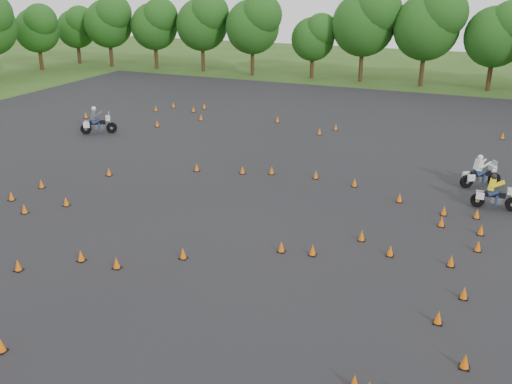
{
  "coord_description": "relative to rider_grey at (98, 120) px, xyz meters",
  "views": [
    {
      "loc": [
        9.39,
        -18.63,
        10.66
      ],
      "look_at": [
        0.0,
        4.0,
        1.2
      ],
      "focal_mm": 40.0,
      "sensor_mm": 36.0,
      "label": 1
    }
  ],
  "objects": [
    {
      "name": "asphalt_pad",
      "position": [
        15.86,
        -7.26,
        -0.97
      ],
      "size": [
        62.0,
        62.0,
        0.0
      ],
      "primitive_type": "plane",
      "color": "black",
      "rests_on": "ground"
    },
    {
      "name": "traffic_cones",
      "position": [
        16.28,
        -7.57,
        -0.74
      ],
      "size": [
        36.98,
        33.21,
        0.45
      ],
      "color": "#E26009",
      "rests_on": "asphalt_pad"
    },
    {
      "name": "rider_grey",
      "position": [
        0.0,
        0.0,
        0.0
      ],
      "size": [
        2.54,
        1.97,
        1.94
      ],
      "primitive_type": null,
      "rotation": [
        0.0,
        0.0,
        0.55
      ],
      "color": "#414449",
      "rests_on": "ground"
    },
    {
      "name": "ground",
      "position": [
        15.86,
        -13.26,
        -0.97
      ],
      "size": [
        140.0,
        140.0,
        0.0
      ],
      "primitive_type": "plane",
      "color": "#2D5119",
      "rests_on": "ground"
    },
    {
      "name": "treeline",
      "position": [
        19.29,
        22.06,
        3.56
      ],
      "size": [
        86.59,
        32.27,
        10.54
      ],
      "color": "#1C4814",
      "rests_on": "ground"
    },
    {
      "name": "rider_white",
      "position": [
        25.36,
        -1.07,
        -0.08
      ],
      "size": [
        2.29,
        1.92,
        1.78
      ],
      "primitive_type": null,
      "rotation": [
        0.0,
        0.0,
        0.62
      ],
      "color": "silver",
      "rests_on": "ground"
    },
    {
      "name": "rider_yellow",
      "position": [
        26.14,
        -4.09,
        -0.11
      ],
      "size": [
        2.25,
        0.79,
        1.71
      ],
      "primitive_type": null,
      "rotation": [
        0.0,
        0.0,
        0.05
      ],
      "color": "yellow",
      "rests_on": "ground"
    }
  ]
}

